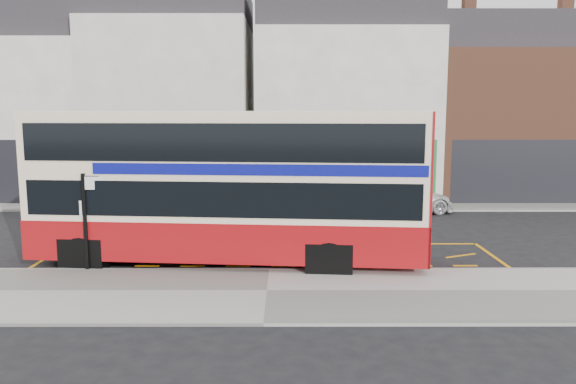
{
  "coord_description": "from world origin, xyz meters",
  "views": [
    {
      "loc": [
        0.5,
        -15.66,
        4.51
      ],
      "look_at": [
        0.53,
        2.0,
        1.98
      ],
      "focal_mm": 35.0,
      "sensor_mm": 36.0,
      "label": 1
    }
  ],
  "objects_px": {
    "car_grey": "(274,199)",
    "street_tree_right": "(421,138)",
    "double_decker_bus": "(229,185)",
    "bus_stop_post": "(87,211)",
    "car_silver": "(134,200)",
    "car_white": "(400,198)"
  },
  "relations": [
    {
      "from": "car_grey",
      "to": "street_tree_right",
      "type": "height_order",
      "value": "street_tree_right"
    },
    {
      "from": "double_decker_bus",
      "to": "street_tree_right",
      "type": "relative_size",
      "value": 2.41
    },
    {
      "from": "bus_stop_post",
      "to": "car_silver",
      "type": "height_order",
      "value": "bus_stop_post"
    },
    {
      "from": "car_white",
      "to": "car_grey",
      "type": "bearing_deg",
      "value": 79.27
    },
    {
      "from": "bus_stop_post",
      "to": "car_grey",
      "type": "relative_size",
      "value": 0.66
    },
    {
      "from": "double_decker_bus",
      "to": "car_white",
      "type": "height_order",
      "value": "double_decker_bus"
    },
    {
      "from": "car_silver",
      "to": "street_tree_right",
      "type": "distance_m",
      "value": 13.79
    },
    {
      "from": "car_silver",
      "to": "car_grey",
      "type": "height_order",
      "value": "car_grey"
    },
    {
      "from": "double_decker_bus",
      "to": "car_silver",
      "type": "distance_m",
      "value": 9.77
    },
    {
      "from": "double_decker_bus",
      "to": "street_tree_right",
      "type": "bearing_deg",
      "value": 58.52
    },
    {
      "from": "double_decker_bus",
      "to": "bus_stop_post",
      "type": "bearing_deg",
      "value": -160.51
    },
    {
      "from": "car_grey",
      "to": "car_white",
      "type": "bearing_deg",
      "value": -93.16
    },
    {
      "from": "car_silver",
      "to": "car_grey",
      "type": "distance_m",
      "value": 6.18
    },
    {
      "from": "car_grey",
      "to": "street_tree_right",
      "type": "xyz_separation_m",
      "value": [
        7.07,
        2.58,
        2.59
      ]
    },
    {
      "from": "car_silver",
      "to": "car_white",
      "type": "height_order",
      "value": "car_white"
    },
    {
      "from": "car_white",
      "to": "street_tree_right",
      "type": "bearing_deg",
      "value": -42.4
    },
    {
      "from": "double_decker_bus",
      "to": "street_tree_right",
      "type": "distance_m",
      "value": 13.74
    },
    {
      "from": "bus_stop_post",
      "to": "car_white",
      "type": "relative_size",
      "value": 0.56
    },
    {
      "from": "double_decker_bus",
      "to": "bus_stop_post",
      "type": "height_order",
      "value": "double_decker_bus"
    },
    {
      "from": "car_white",
      "to": "street_tree_right",
      "type": "height_order",
      "value": "street_tree_right"
    },
    {
      "from": "bus_stop_post",
      "to": "car_white",
      "type": "xyz_separation_m",
      "value": [
        10.61,
        9.57,
        -1.1
      ]
    },
    {
      "from": "bus_stop_post",
      "to": "double_decker_bus",
      "type": "bearing_deg",
      "value": 10.97
    }
  ]
}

